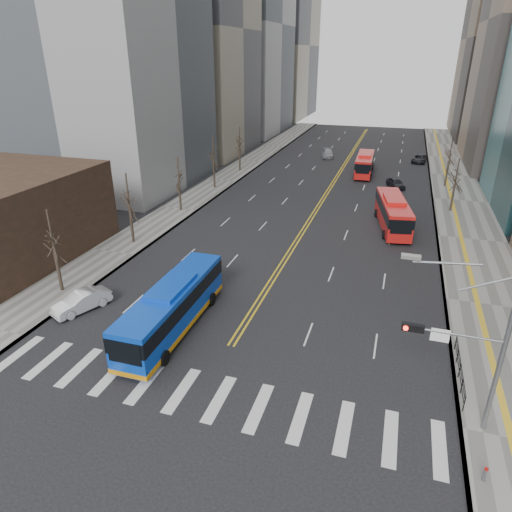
# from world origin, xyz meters

# --- Properties ---
(ground) EXTENTS (220.00, 220.00, 0.00)m
(ground) POSITION_xyz_m (0.00, 0.00, 0.00)
(ground) COLOR black
(sidewalk_right) EXTENTS (7.00, 130.00, 0.15)m
(sidewalk_right) POSITION_xyz_m (17.50, 45.00, 0.07)
(sidewalk_right) COLOR slate
(sidewalk_right) RESTS_ON ground
(sidewalk_left) EXTENTS (5.00, 130.00, 0.15)m
(sidewalk_left) POSITION_xyz_m (-16.50, 45.00, 0.07)
(sidewalk_left) COLOR slate
(sidewalk_left) RESTS_ON ground
(crosswalk) EXTENTS (26.70, 4.00, 0.01)m
(crosswalk) POSITION_xyz_m (0.00, 0.00, 0.01)
(crosswalk) COLOR silver
(crosswalk) RESTS_ON ground
(centerline) EXTENTS (0.55, 100.00, 0.01)m
(centerline) POSITION_xyz_m (0.00, 55.00, 0.01)
(centerline) COLOR gold
(centerline) RESTS_ON ground
(office_towers) EXTENTS (83.00, 134.00, 58.00)m
(office_towers) POSITION_xyz_m (0.12, 68.51, 23.92)
(office_towers) COLOR #939396
(office_towers) RESTS_ON ground
(signal_mast) EXTENTS (5.37, 0.37, 9.39)m
(signal_mast) POSITION_xyz_m (13.77, 2.00, 4.86)
(signal_mast) COLOR gray
(signal_mast) RESTS_ON ground
(pedestrian_railing) EXTENTS (0.06, 6.06, 1.02)m
(pedestrian_railing) POSITION_xyz_m (14.30, 6.00, 0.82)
(pedestrian_railing) COLOR black
(pedestrian_railing) RESTS_ON sidewalk_right
(street_trees) EXTENTS (35.20, 47.20, 7.60)m
(street_trees) POSITION_xyz_m (-7.18, 34.55, 4.87)
(street_trees) COLOR #2F231C
(street_trees) RESTS_ON ground
(blue_bus) EXTENTS (2.95, 12.33, 3.58)m
(blue_bus) POSITION_xyz_m (-4.59, 5.80, 1.88)
(blue_bus) COLOR blue
(blue_bus) RESTS_ON ground
(red_bus_near) EXTENTS (4.56, 11.36, 3.52)m
(red_bus_near) POSITION_xyz_m (9.25, 31.78, 1.96)
(red_bus_near) COLOR red
(red_bus_near) RESTS_ON ground
(red_bus_far) EXTENTS (2.98, 10.74, 3.39)m
(red_bus_far) POSITION_xyz_m (3.88, 56.11, 1.89)
(red_bus_far) COLOR red
(red_bus_far) RESTS_ON ground
(car_white) EXTENTS (3.25, 4.72, 1.47)m
(car_white) POSITION_xyz_m (-12.50, 6.00, 0.74)
(car_white) COLOR silver
(car_white) RESTS_ON ground
(car_dark_mid) EXTENTS (3.21, 4.40, 1.39)m
(car_dark_mid) POSITION_xyz_m (9.09, 49.29, 0.70)
(car_dark_mid) COLOR black
(car_dark_mid) RESTS_ON ground
(car_silver) EXTENTS (2.90, 5.20, 1.42)m
(car_silver) POSITION_xyz_m (-3.89, 67.33, 0.71)
(car_silver) COLOR gray
(car_silver) RESTS_ON ground
(car_dark_far) EXTENTS (2.89, 5.13, 1.35)m
(car_dark_far) POSITION_xyz_m (12.50, 68.02, 0.68)
(car_dark_far) COLOR black
(car_dark_far) RESTS_ON ground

